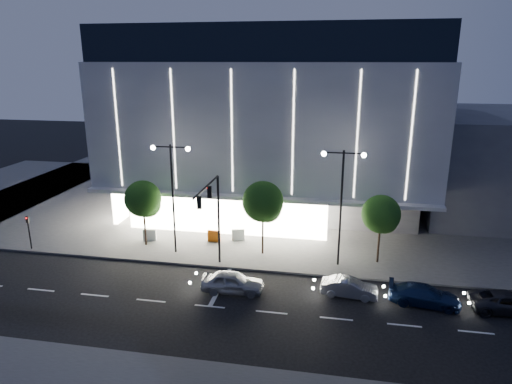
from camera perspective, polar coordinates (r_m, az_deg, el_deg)
The scene contains 18 objects.
ground at distance 32.03m, azimuth -8.56°, elevation -12.30°, with size 160.00×160.00×0.00m, color black.
sidewalk_museum at distance 52.92m, azimuth 4.97°, elevation -0.42°, with size 70.00×40.00×0.15m, color #474747.
museum at distance 49.61m, azimuth 2.68°, elevation 9.37°, with size 30.00×25.80×18.00m.
annex_building at distance 54.08m, azimuth 27.88°, elevation 3.48°, with size 16.00×20.00×10.00m, color #4C4C51.
traffic_mast at distance 32.68m, azimuth -5.40°, elevation -1.98°, with size 0.33×5.89×7.07m.
street_lamp_west at distance 36.07m, azimuth -10.43°, elevation 1.11°, with size 3.16×0.36×9.00m.
street_lamp_east at distance 33.80m, azimuth 10.67°, elevation 0.08°, with size 3.16×0.36×9.00m.
ped_signal_far at distance 41.76m, azimuth -26.53°, elevation -4.14°, with size 0.22×0.24×3.00m.
tree_left at distance 38.62m, azimuth -13.89°, elevation -1.06°, with size 3.02×3.02×5.72m.
tree_mid at distance 35.68m, azimuth 0.91°, elevation -1.50°, with size 3.25×3.25×6.15m.
tree_right at distance 35.55m, azimuth 15.38°, elevation -2.93°, with size 2.91×2.91×5.51m.
car_lead at distance 31.48m, azimuth -2.96°, elevation -11.17°, with size 1.71×4.25×1.45m, color #9EA1A5.
car_second at distance 31.57m, azimuth 11.59°, elevation -11.64°, with size 1.31×3.75×1.23m, color #9EA0A5.
car_third at distance 31.91m, azimuth 20.31°, elevation -12.00°, with size 1.82×4.49×1.30m, color #14254B.
car_fourth at distance 33.24m, azimuth 28.95°, elevation -11.96°, with size 2.11×4.57×1.27m, color #27272C.
barrier_b at distance 40.53m, azimuth -13.15°, elevation -5.25°, with size 1.10×0.25×1.00m, color white.
barrier_c at distance 39.40m, azimuth -5.27°, elevation -5.51°, with size 1.10×0.25×1.00m, color #D0540B.
barrier_d at distance 39.56m, azimuth -2.25°, elevation -5.35°, with size 1.10×0.25×1.00m, color white.
Camera 1 is at (9.59, -26.50, 15.22)m, focal length 32.00 mm.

